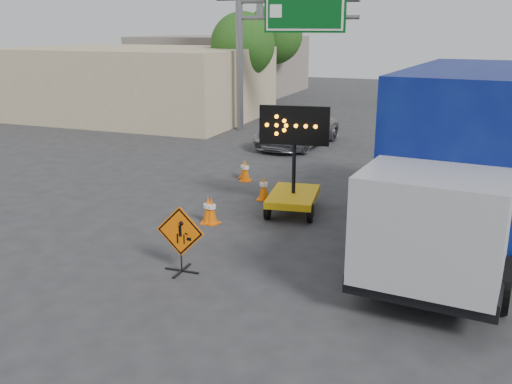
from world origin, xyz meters
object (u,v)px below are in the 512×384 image
Objects in this scene: pickup_truck at (297,130)px; box_truck at (460,170)px; arrow_board at (293,190)px; construction_sign at (181,237)px.

pickup_truck is 12.64m from box_truck.
arrow_board is 4.78m from box_truck.
box_truck reaches higher than arrow_board.
box_truck is at bearing 33.14° from construction_sign.
construction_sign is 0.49× the size of arrow_board.
arrow_board is at bearing 76.86° from construction_sign.
arrow_board reaches higher than construction_sign.
construction_sign is 6.77m from box_truck.
construction_sign is at bearing -75.76° from pickup_truck.
box_truck is at bearing -22.34° from arrow_board.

